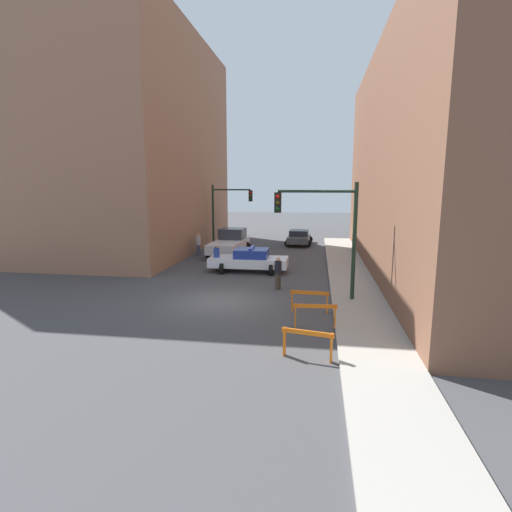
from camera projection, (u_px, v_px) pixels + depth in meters
ground_plane at (220, 302)px, 18.01m from camera, size 120.00×120.00×0.00m
sidewalk_right at (361, 307)px, 17.08m from camera, size 2.40×44.00×0.12m
building_corner_left at (114, 146)px, 31.96m from camera, size 14.00×20.00×16.55m
building_right at (481, 161)px, 22.65m from camera, size 12.00×28.00×13.12m
traffic_light_near at (328, 223)px, 17.59m from camera, size 3.64×0.35×5.20m
traffic_light_far at (226, 207)px, 33.22m from camera, size 3.44×0.35×5.20m
police_car at (249, 260)px, 24.11m from camera, size 4.72×2.39×1.52m
white_truck at (230, 243)px, 30.01m from camera, size 2.82×5.50×1.90m
parked_car_near at (299, 237)px, 34.96m from camera, size 2.37×4.36×1.31m
pedestrian_crossing at (217, 258)px, 24.14m from camera, size 0.45×0.45×1.66m
pedestrian_corner at (198, 244)px, 29.51m from camera, size 0.45×0.45×1.66m
pedestrian_sidewalk at (278, 273)px, 20.01m from camera, size 0.45×0.45×1.66m
barrier_front at (307, 340)px, 11.99m from camera, size 1.58×0.45×0.90m
barrier_mid at (315, 312)px, 14.61m from camera, size 1.60×0.26×0.90m
barrier_back at (310, 298)px, 16.41m from camera, size 1.60×0.23×0.90m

